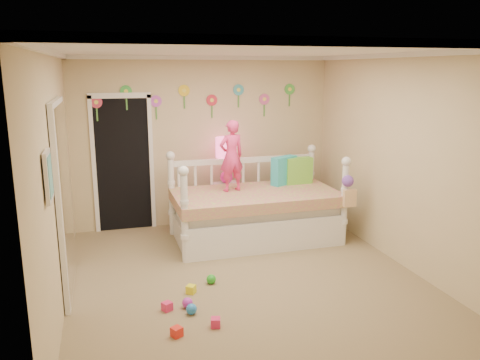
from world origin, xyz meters
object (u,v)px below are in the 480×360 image
object	(u,v)px
nightstand	(227,204)
child	(231,156)
table_lamp	(226,153)
daybed	(255,196)

from	to	relation	value
nightstand	child	bearing A→B (deg)	-103.27
nightstand	table_lamp	world-z (taller)	table_lamp
child	table_lamp	world-z (taller)	child
table_lamp	nightstand	bearing A→B (deg)	-90.00
nightstand	table_lamp	bearing A→B (deg)	83.95
child	table_lamp	distance (m)	0.59
daybed	child	bearing A→B (deg)	155.42
child	nightstand	world-z (taller)	child
child	nightstand	xyz separation A→B (m)	(0.07, 0.58, -0.87)
daybed	nightstand	world-z (taller)	daybed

